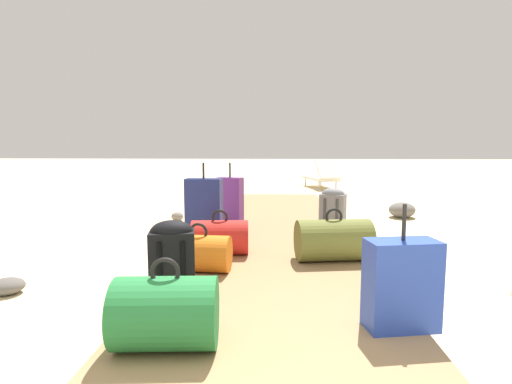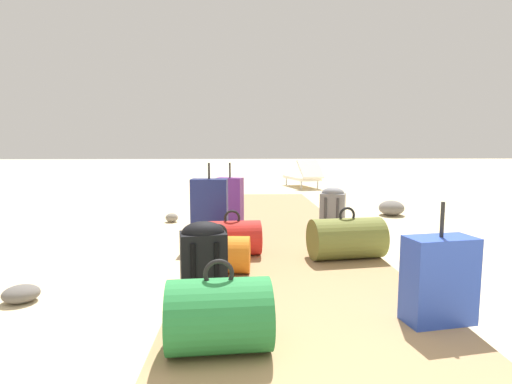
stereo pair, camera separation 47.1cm
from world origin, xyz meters
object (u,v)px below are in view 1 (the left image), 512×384
object	(u,v)px
lounge_chair	(322,176)
duffel_bag_olive	(333,240)
duffel_bag_orange	(199,253)
backpack_black	(172,258)
duffel_bag_green	(166,313)
suitcase_purple	(230,202)
duffel_bag_red	(220,237)
suitcase_blue	(401,285)
backpack_grey	(333,208)
suitcase_navy	(204,209)

from	to	relation	value
lounge_chair	duffel_bag_olive	bearing A→B (deg)	-95.71
duffel_bag_orange	backpack_black	bearing A→B (deg)	-96.19
duffel_bag_green	duffel_bag_orange	bearing A→B (deg)	93.39
suitcase_purple	duffel_bag_green	bearing A→B (deg)	-89.57
duffel_bag_green	duffel_bag_red	bearing A→B (deg)	89.05
duffel_bag_orange	suitcase_blue	bearing A→B (deg)	-36.07
duffel_bag_green	backpack_grey	world-z (taller)	backpack_grey
duffel_bag_green	backpack_grey	distance (m)	3.44
backpack_black	duffel_bag_green	bearing A→B (deg)	-78.29
suitcase_purple	duffel_bag_olive	bearing A→B (deg)	-53.66
suitcase_purple	duffel_bag_olive	world-z (taller)	suitcase_purple
suitcase_navy	duffel_bag_orange	xyz separation A→B (m)	(0.16, -1.20, -0.20)
backpack_black	duffel_bag_olive	size ratio (longest dim) A/B	0.76
backpack_black	backpack_grey	bearing A→B (deg)	58.83
backpack_black	suitcase_blue	xyz separation A→B (m)	(1.49, -0.41, -0.03)
duffel_bag_orange	duffel_bag_olive	size ratio (longest dim) A/B	0.76
suitcase_purple	duffel_bag_green	xyz separation A→B (m)	(0.02, -3.32, -0.14)
duffel_bag_olive	lounge_chair	xyz separation A→B (m)	(0.73, 7.33, 0.05)
backpack_grey	suitcase_blue	world-z (taller)	suitcase_blue
suitcase_purple	backpack_grey	size ratio (longest dim) A/B	1.59
backpack_black	lounge_chair	distance (m)	8.59
suitcase_navy	duffel_bag_olive	size ratio (longest dim) A/B	1.20
suitcase_blue	duffel_bag_green	bearing A→B (deg)	-167.34
suitcase_blue	lounge_chair	distance (m)	8.77
duffel_bag_red	lounge_chair	world-z (taller)	lounge_chair
lounge_chair	suitcase_blue	bearing A→B (deg)	-93.48
duffel_bag_olive	lounge_chair	world-z (taller)	lounge_chair
suitcase_navy	duffel_bag_green	bearing A→B (deg)	-84.54
suitcase_navy	suitcase_blue	world-z (taller)	suitcase_navy
suitcase_purple	lounge_chair	world-z (taller)	suitcase_purple
backpack_black	suitcase_blue	size ratio (longest dim) A/B	0.75
duffel_bag_green	backpack_black	distance (m)	0.73
duffel_bag_olive	lounge_chair	distance (m)	7.36
suitcase_purple	backpack_grey	world-z (taller)	suitcase_purple
duffel_bag_olive	backpack_grey	bearing A→B (deg)	82.36
duffel_bag_orange	duffel_bag_olive	distance (m)	1.29
duffel_bag_red	backpack_grey	bearing A→B (deg)	44.31
duffel_bag_orange	suitcase_navy	bearing A→B (deg)	97.78
suitcase_navy	suitcase_blue	distance (m)	2.74
duffel_bag_orange	duffel_bag_olive	xyz separation A→B (m)	(1.23, 0.39, 0.04)
suitcase_navy	duffel_bag_olive	world-z (taller)	suitcase_navy
suitcase_blue	duffel_bag_orange	bearing A→B (deg)	143.93
suitcase_navy	lounge_chair	xyz separation A→B (m)	(2.12, 6.52, -0.11)
suitcase_blue	lounge_chair	xyz separation A→B (m)	(0.53, 8.76, -0.02)
backpack_black	suitcase_navy	bearing A→B (deg)	92.98
suitcase_blue	duffel_bag_olive	world-z (taller)	suitcase_blue
suitcase_purple	backpack_grey	bearing A→B (deg)	-6.39
duffel_bag_orange	lounge_chair	xyz separation A→B (m)	(1.96, 7.72, 0.09)
duffel_bag_green	duffel_bag_olive	world-z (taller)	duffel_bag_olive
duffel_bag_red	duffel_bag_olive	size ratio (longest dim) A/B	0.79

